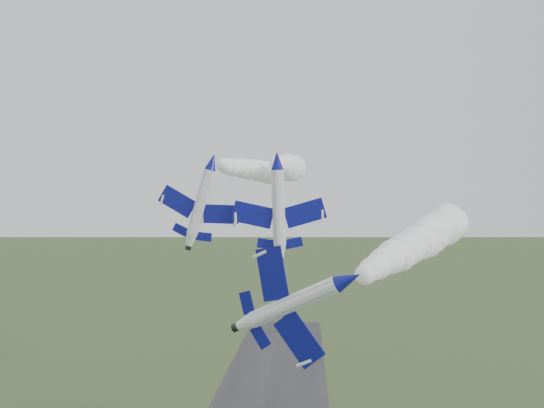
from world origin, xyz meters
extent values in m
cylinder|color=white|center=(10.99, -9.31, 33.59)|extent=(4.40, 8.08, 1.87)
cone|color=navy|center=(9.32, -14.01, 33.59)|extent=(2.46, 2.58, 1.87)
cone|color=white|center=(12.59, -4.78, 33.59)|extent=(2.33, 2.22, 1.87)
cylinder|color=black|center=(12.90, -3.89, 33.59)|extent=(1.08, 0.85, 0.95)
ellipsoid|color=black|center=(10.76, -11.39, 33.81)|extent=(2.08, 2.97, 1.25)
cube|color=navy|center=(10.01, -8.16, 36.10)|extent=(2.56, 2.77, 4.00)
cube|color=navy|center=(12.22, -8.94, 30.96)|extent=(2.56, 2.77, 4.00)
cube|color=navy|center=(11.72, -5.37, 34.96)|extent=(1.16, 1.27, 1.75)
cube|color=navy|center=(12.89, -5.78, 32.21)|extent=(1.16, 1.27, 1.75)
cube|color=navy|center=(13.28, -6.16, 34.09)|extent=(2.33, 2.07, 0.96)
cylinder|color=white|center=(-4.20, 18.55, 45.22)|extent=(2.49, 8.38, 1.82)
cone|color=navy|center=(-4.62, 13.35, 45.22)|extent=(1.99, 2.30, 1.82)
cone|color=white|center=(-3.79, 23.54, 45.22)|extent=(1.96, 1.91, 1.82)
cylinder|color=black|center=(-3.71, 24.52, 45.22)|extent=(0.97, 0.66, 0.92)
ellipsoid|color=black|center=(-4.22, 16.42, 45.75)|extent=(1.44, 2.92, 1.21)
cube|color=navy|center=(-7.00, 19.56, 45.88)|extent=(4.56, 2.71, 1.37)
cube|color=navy|center=(-1.35, 19.10, 44.27)|extent=(4.56, 2.71, 1.37)
cube|color=navy|center=(-5.37, 22.78, 45.65)|extent=(2.00, 1.23, 0.63)
cube|color=navy|center=(-2.36, 22.54, 44.78)|extent=(2.00, 1.23, 0.63)
cube|color=navy|center=(-3.54, 22.40, 46.44)|extent=(0.83, 1.63, 2.11)
cylinder|color=white|center=(4.01, 17.91, 45.24)|extent=(1.85, 9.06, 1.66)
cone|color=navy|center=(4.13, 12.21, 45.24)|extent=(1.71, 2.40, 1.66)
cone|color=white|center=(3.90, 23.39, 45.24)|extent=(1.70, 1.97, 1.66)
cylinder|color=black|center=(3.87, 24.47, 45.24)|extent=(0.86, 0.66, 0.84)
ellipsoid|color=black|center=(4.04, 15.59, 45.84)|extent=(1.17, 3.12, 1.11)
cube|color=navy|center=(0.77, 18.70, 44.97)|extent=(5.00, 2.68, 0.31)
cube|color=navy|center=(7.22, 18.84, 45.18)|extent=(5.00, 2.68, 0.31)
cube|color=navy|center=(2.20, 22.39, 45.18)|extent=(2.18, 1.23, 0.18)
cube|color=navy|center=(5.64, 22.46, 45.29)|extent=(2.18, 1.23, 0.18)
cube|color=navy|center=(3.88, 22.17, 46.63)|extent=(0.24, 1.72, 2.37)
camera|label=1|loc=(7.82, -56.81, 38.70)|focal=40.00mm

